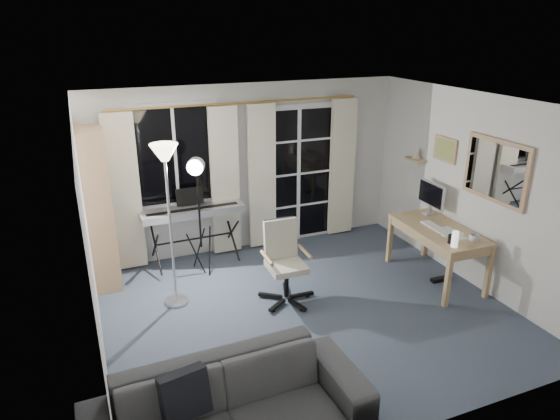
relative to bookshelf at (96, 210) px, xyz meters
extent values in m
cube|color=#3B4655|center=(2.13, -1.73, -0.96)|extent=(4.50, 4.00, 0.02)
cube|color=white|center=(1.08, 0.25, 0.55)|extent=(1.20, 0.06, 1.40)
cube|color=black|center=(1.08, 0.22, 0.55)|extent=(1.10, 0.02, 1.30)
cube|color=white|center=(1.08, 0.21, 0.55)|extent=(0.04, 0.03, 1.30)
cube|color=white|center=(2.88, 0.25, 0.07)|extent=(1.32, 0.06, 2.11)
cube|color=black|center=(2.58, 0.22, 0.07)|extent=(0.55, 0.02, 1.95)
cube|color=black|center=(3.18, 0.22, 0.07)|extent=(0.55, 0.02, 1.95)
cube|color=white|center=(2.88, 0.21, 0.07)|extent=(0.05, 0.04, 2.05)
cube|color=white|center=(2.88, 0.21, -0.40)|extent=(1.15, 0.03, 0.03)
cube|color=white|center=(2.88, 0.21, 0.10)|extent=(1.15, 0.03, 0.03)
cube|color=white|center=(2.88, 0.21, 0.60)|extent=(1.15, 0.03, 0.03)
cylinder|color=gold|center=(1.98, 0.17, 1.20)|extent=(3.50, 0.03, 0.03)
cube|color=#FAF4CC|center=(0.38, 0.15, 0.13)|extent=(0.40, 0.07, 2.10)
cube|color=#FAF4CC|center=(1.73, 0.15, 0.13)|extent=(0.40, 0.07, 2.10)
cube|color=#FAF4CC|center=(2.28, 0.15, 0.13)|extent=(0.40, 0.07, 2.10)
cube|color=#FAF4CC|center=(3.58, 0.15, 0.13)|extent=(0.40, 0.07, 2.10)
cube|color=tan|center=(0.03, -0.44, 0.05)|extent=(0.32, 0.04, 2.01)
cube|color=tan|center=(0.04, 0.47, 0.05)|extent=(0.32, 0.04, 2.01)
cube|color=tan|center=(-0.11, 0.02, 0.05)|extent=(0.05, 0.90, 2.01)
cube|color=tan|center=(0.04, 0.02, -0.92)|extent=(0.34, 0.91, 0.03)
cube|color=tan|center=(0.04, 0.02, -0.55)|extent=(0.34, 0.91, 0.03)
cube|color=tan|center=(0.04, 0.02, -0.17)|extent=(0.34, 0.91, 0.03)
cube|color=tan|center=(0.04, 0.02, 0.21)|extent=(0.34, 0.91, 0.03)
cube|color=tan|center=(0.04, 0.02, 0.59)|extent=(0.34, 0.91, 0.03)
cube|color=tan|center=(0.04, 0.02, 1.03)|extent=(0.34, 0.91, 0.03)
cube|color=#B0B2A8|center=(0.05, -0.36, -0.41)|extent=(0.23, 0.06, 0.26)
cube|color=#986B3F|center=(0.05, -0.26, -0.44)|extent=(0.23, 0.05, 0.20)
cube|color=#292929|center=(0.05, -0.17, -0.42)|extent=(0.23, 0.04, 0.23)
cube|color=#986B3F|center=(0.05, -0.10, -0.39)|extent=(0.23, 0.04, 0.30)
cube|color=#B0B2A8|center=(0.06, -0.02, -0.42)|extent=(0.23, 0.06, 0.23)
cube|color=#A4622E|center=(0.06, 0.07, -0.42)|extent=(0.23, 0.04, 0.24)
cube|color=teal|center=(0.06, 0.15, -0.42)|extent=(0.23, 0.05, 0.24)
cube|color=#986B3F|center=(0.06, 0.24, -0.42)|extent=(0.23, 0.04, 0.23)
cube|color=#A4622E|center=(0.06, 0.31, -0.42)|extent=(0.23, 0.06, 0.24)
cube|color=#292929|center=(0.06, 0.40, -0.41)|extent=(0.23, 0.03, 0.26)
cube|color=teal|center=(0.05, -0.36, -0.02)|extent=(0.23, 0.04, 0.28)
cube|color=#292929|center=(0.05, -0.28, -0.02)|extent=(0.23, 0.06, 0.27)
cube|color=#292929|center=(0.05, -0.18, -0.04)|extent=(0.23, 0.04, 0.23)
cube|color=teal|center=(0.05, -0.11, -0.05)|extent=(0.23, 0.04, 0.22)
cube|color=teal|center=(0.05, -0.04, -0.04)|extent=(0.23, 0.04, 0.23)
cube|color=#292929|center=(0.06, 0.04, -0.02)|extent=(0.23, 0.04, 0.28)
cube|color=#292929|center=(0.06, 0.11, -0.05)|extent=(0.23, 0.05, 0.22)
cube|color=#EDCB58|center=(0.06, 0.20, -0.04)|extent=(0.23, 0.05, 0.23)
cube|color=#986B3F|center=(0.06, 0.28, -0.03)|extent=(0.23, 0.03, 0.24)
cube|color=#292929|center=(0.06, 0.35, -0.04)|extent=(0.23, 0.03, 0.23)
cube|color=#A4622E|center=(0.05, -0.36, 0.37)|extent=(0.23, 0.04, 0.28)
cube|color=#292929|center=(0.05, -0.28, 0.33)|extent=(0.23, 0.03, 0.22)
cube|color=#B0B2A8|center=(0.05, -0.21, 0.38)|extent=(0.23, 0.04, 0.30)
cube|color=#B0B2A8|center=(0.05, -0.14, 0.36)|extent=(0.23, 0.04, 0.27)
cube|color=#986B3F|center=(0.05, -0.06, 0.34)|extent=(0.23, 0.04, 0.22)
cube|color=teal|center=(0.06, 0.01, 0.34)|extent=(0.23, 0.05, 0.23)
cylinder|color=#B2B2B7|center=(0.75, -0.98, -0.94)|extent=(0.37, 0.37, 0.03)
cylinder|color=#B2B2B7|center=(0.75, -0.98, -0.03)|extent=(0.04, 0.04, 1.80)
cone|color=#FFE5B2|center=(0.75, -0.98, 0.90)|extent=(0.40, 0.40, 0.19)
cylinder|color=black|center=(0.68, -0.05, -0.58)|extent=(0.04, 0.67, 0.60)
cylinder|color=black|center=(0.68, -0.05, -0.58)|extent=(0.04, 0.67, 0.60)
cylinder|color=black|center=(1.74, -0.02, -0.58)|extent=(0.04, 0.67, 0.60)
cylinder|color=black|center=(1.74, -0.02, -0.58)|extent=(0.04, 0.67, 0.60)
cylinder|color=black|center=(1.21, -0.03, -0.58)|extent=(1.06, 0.05, 0.03)
cube|color=silver|center=(1.21, -0.03, -0.18)|extent=(1.39, 0.38, 0.10)
cube|color=white|center=(1.21, -0.12, -0.14)|extent=(1.28, 0.18, 0.02)
cube|color=black|center=(1.21, -0.08, -0.13)|extent=(1.24, 0.11, 0.01)
cube|color=black|center=(1.20, 0.07, 0.00)|extent=(0.37, 0.08, 0.23)
cylinder|color=black|center=(1.34, -0.36, -0.66)|extent=(0.12, 0.24, 0.65)
cylinder|color=black|center=(1.22, -0.21, -0.66)|extent=(0.16, 0.21, 0.65)
cylinder|color=black|center=(1.15, -0.38, -0.66)|extent=(0.26, 0.05, 0.65)
cylinder|color=black|center=(1.24, -0.32, -0.02)|extent=(0.04, 0.04, 1.13)
cylinder|color=silver|center=(1.22, -0.36, 0.54)|extent=(0.24, 0.19, 0.22)
cylinder|color=white|center=(1.19, -0.42, 0.54)|extent=(0.18, 0.09, 0.19)
cube|color=black|center=(2.19, -1.45, -0.91)|extent=(0.30, 0.05, 0.04)
cylinder|color=black|center=(2.27, -1.45, -0.93)|extent=(0.05, 0.05, 0.05)
cube|color=black|center=(2.06, -1.25, -0.91)|extent=(0.14, 0.29, 0.04)
cylinder|color=black|center=(2.08, -1.18, -0.93)|extent=(0.05, 0.05, 0.05)
cube|color=black|center=(1.83, -1.32, -0.91)|extent=(0.26, 0.22, 0.04)
cylinder|color=black|center=(1.77, -1.28, -0.93)|extent=(0.05, 0.05, 0.05)
cube|color=black|center=(1.82, -1.56, -0.91)|extent=(0.27, 0.21, 0.04)
cylinder|color=black|center=(1.76, -1.60, -0.93)|extent=(0.05, 0.05, 0.05)
cube|color=black|center=(2.05, -1.64, -0.91)|extent=(0.13, 0.30, 0.04)
cylinder|color=black|center=(2.07, -1.71, -0.93)|extent=(0.05, 0.05, 0.05)
cylinder|color=black|center=(1.99, -1.44, -0.69)|extent=(0.06, 0.06, 0.37)
cube|color=beige|center=(1.99, -1.44, -0.49)|extent=(0.44, 0.44, 0.07)
cube|color=beige|center=(1.99, -1.24, -0.21)|extent=(0.41, 0.13, 0.48)
cube|color=black|center=(1.99, -1.20, -0.20)|extent=(0.39, 0.10, 0.45)
cylinder|color=tan|center=(1.75, -1.42, -0.34)|extent=(0.05, 0.37, 0.04)
cylinder|color=tan|center=(2.23, -1.43, -0.34)|extent=(0.05, 0.37, 0.04)
cube|color=#A08152|center=(4.01, -1.64, -0.26)|extent=(0.72, 1.36, 0.04)
cube|color=#A08152|center=(4.01, -1.64, -0.32)|extent=(0.68, 1.32, 0.10)
cube|color=#A08152|center=(3.69, -2.26, -0.61)|extent=(0.06, 0.06, 0.68)
cube|color=#A08152|center=(4.28, -2.28, -0.61)|extent=(0.06, 0.06, 0.68)
cube|color=#A08152|center=(3.73, -1.00, -0.61)|extent=(0.06, 0.06, 0.68)
cube|color=#A08152|center=(4.32, -1.03, -0.61)|extent=(0.06, 0.06, 0.68)
cube|color=silver|center=(4.21, -1.19, -0.23)|extent=(0.18, 0.12, 0.01)
cube|color=silver|center=(4.21, -1.19, -0.10)|extent=(0.04, 0.03, 0.21)
cube|color=silver|center=(4.21, -1.19, 0.05)|extent=(0.05, 0.52, 0.32)
cube|color=black|center=(4.19, -1.19, 0.05)|extent=(0.03, 0.48, 0.29)
cube|color=white|center=(3.96, -1.60, -0.23)|extent=(0.15, 0.41, 0.02)
cube|color=white|center=(3.91, -1.88, -0.23)|extent=(0.06, 0.10, 0.02)
cube|color=white|center=(4.05, -1.79, -0.24)|extent=(0.24, 0.31, 0.01)
cube|color=white|center=(4.02, -1.98, -0.24)|extent=(0.22, 0.17, 0.00)
cube|color=black|center=(3.82, -2.07, -0.18)|extent=(0.05, 0.04, 0.11)
cylinder|color=white|center=(3.80, -2.17, -0.14)|extent=(0.08, 0.08, 0.19)
cube|color=black|center=(4.05, -1.75, -0.93)|extent=(0.29, 0.09, 0.05)
imported|color=silver|center=(4.11, -2.14, -0.18)|extent=(0.12, 0.10, 0.12)
cube|color=tan|center=(4.35, -2.08, 0.60)|extent=(0.04, 0.94, 0.74)
cube|color=white|center=(4.33, -2.08, 0.60)|extent=(0.01, 0.84, 0.64)
cube|color=tan|center=(4.36, -1.18, 0.65)|extent=(0.03, 0.42, 0.32)
cube|color=#599E4F|center=(4.34, -1.18, 0.65)|extent=(0.00, 0.36, 0.26)
cube|color=tan|center=(4.29, -0.68, 0.40)|extent=(0.16, 0.30, 0.02)
cone|color=beige|center=(4.29, -0.68, 0.49)|extent=(0.12, 0.12, 0.15)
imported|color=#313134|center=(0.73, -3.28, -0.52)|extent=(2.22, 0.70, 0.86)
cube|color=black|center=(0.41, -3.19, -0.45)|extent=(0.40, 0.27, 0.39)
camera|label=1|loc=(-0.07, -6.28, 2.21)|focal=32.00mm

